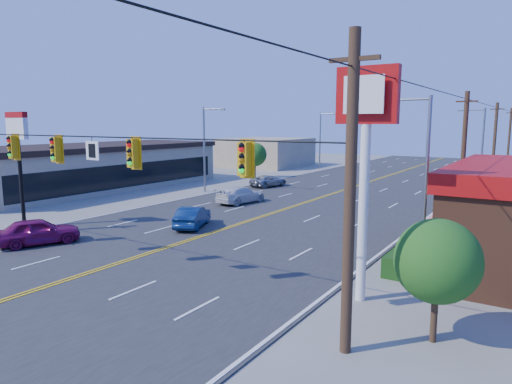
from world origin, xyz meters
The scene contains 21 objects.
ground centered at (0.00, 0.00, 0.00)m, with size 160.00×160.00×0.00m, color gray.
road centered at (0.00, 20.00, 0.03)m, with size 20.00×120.00×0.06m, color #2D2D30.
signal_span centered at (-0.12, 0.00, 4.89)m, with size 24.32×0.34×9.00m.
kfc_pylon centered at (11.00, 4.00, 6.04)m, with size 2.20×0.36×8.50m.
strip_mall centered at (-22.00, 18.00, 2.25)m, with size 10.40×26.40×4.40m.
pizza_hut_sign centered at (-11.00, 4.00, 5.18)m, with size 1.90×0.30×6.85m.
streetlight_se centered at (10.79, 14.00, 4.51)m, with size 2.55×0.25×8.00m.
streetlight_ne centered at (10.79, 38.00, 4.51)m, with size 2.55×0.25×8.00m.
streetlight_sw centered at (-10.79, 22.00, 4.51)m, with size 2.55×0.25×8.00m.
streetlight_nw centered at (-10.79, 48.00, 4.51)m, with size 2.55×0.25×8.00m.
utility_pole_near centered at (12.20, 18.00, 4.20)m, with size 0.28×0.28×8.40m, color #47301E.
utility_pole_mid centered at (12.20, 36.00, 4.20)m, with size 0.28×0.28×8.40m, color #47301E.
utility_pole_far centered at (12.20, 54.00, 4.20)m, with size 0.28×0.28×8.40m, color #47301E.
tree_kfc_rear centered at (13.50, 22.00, 2.93)m, with size 2.94×2.94×4.41m.
tree_kfc_front centered at (14.00, 2.00, 2.51)m, with size 2.52×2.52×3.78m.
tree_west centered at (-13.00, 34.00, 2.79)m, with size 2.80×2.80×4.20m.
bld_west_far centered at (-20.00, 48.00, 2.10)m, with size 11.00×12.00×4.20m, color tan.
car_magenta centered at (-6.28, 2.00, 0.72)m, with size 1.70×4.23×1.44m, color #800E4F.
car_blue centered at (-2.00, 9.67, 0.66)m, with size 1.39×3.98×1.31m, color navy.
car_white centered at (-4.41, 18.53, 0.67)m, with size 1.89×4.64×1.35m, color silver.
car_silver centered at (-7.53, 28.11, 0.58)m, with size 1.92×4.15×1.15m, color #95959A.
Camera 1 is at (16.49, -11.78, 6.54)m, focal length 32.00 mm.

